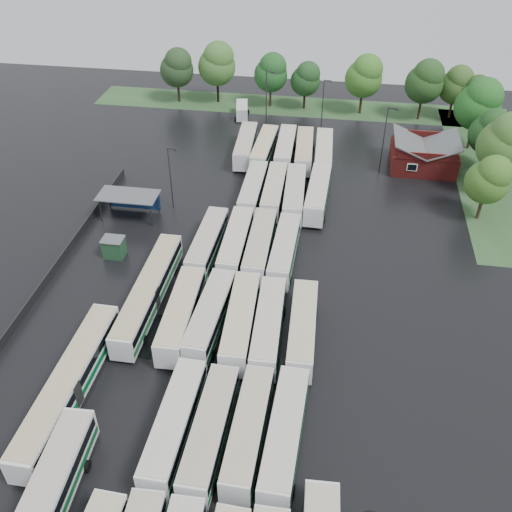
# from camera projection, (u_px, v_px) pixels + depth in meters

# --- Properties ---
(ground) EXTENTS (160.00, 160.00, 0.00)m
(ground) POSITION_uv_depth(u_px,v_px,m) (220.00, 340.00, 60.45)
(ground) COLOR black
(ground) RESTS_ON ground
(brick_building) EXTENTS (10.07, 8.60, 5.39)m
(brick_building) POSITION_uv_depth(u_px,v_px,m) (423.00, 157.00, 90.16)
(brick_building) COLOR maroon
(brick_building) RESTS_ON ground
(wash_shed) EXTENTS (8.20, 4.20, 3.58)m
(wash_shed) POSITION_uv_depth(u_px,v_px,m) (129.00, 197.00, 78.20)
(wash_shed) COLOR #2D2D30
(wash_shed) RESTS_ON ground
(utility_hut) EXTENTS (2.70, 2.20, 2.62)m
(utility_hut) POSITION_uv_depth(u_px,v_px,m) (114.00, 247.00, 71.63)
(utility_hut) COLOR #1A4124
(utility_hut) RESTS_ON ground
(grass_strip_north) EXTENTS (80.00, 10.00, 0.01)m
(grass_strip_north) POSITION_uv_depth(u_px,v_px,m) (298.00, 106.00, 111.42)
(grass_strip_north) COLOR #2B4E26
(grass_strip_north) RESTS_ON ground
(grass_strip_east) EXTENTS (10.00, 50.00, 0.01)m
(grass_strip_east) POSITION_uv_depth(u_px,v_px,m) (486.00, 172.00, 90.06)
(grass_strip_east) COLOR #2B4E26
(grass_strip_east) RESTS_ON ground
(west_fence) EXTENTS (0.10, 50.00, 1.20)m
(west_fence) POSITION_uv_depth(u_px,v_px,m) (54.00, 269.00, 69.17)
(west_fence) COLOR #2D2D30
(west_fence) RESTS_ON ground
(bus_r1c1) EXTENTS (2.90, 12.72, 3.53)m
(bus_r1c1) POSITION_uv_depth(u_px,v_px,m) (175.00, 424.00, 49.59)
(bus_r1c1) COLOR silver
(bus_r1c1) RESTS_ON ground
(bus_r1c2) EXTENTS (2.88, 12.63, 3.50)m
(bus_r1c2) POSITION_uv_depth(u_px,v_px,m) (210.00, 431.00, 49.03)
(bus_r1c2) COLOR silver
(bus_r1c2) RESTS_ON ground
(bus_r1c3) EXTENTS (2.85, 12.41, 3.44)m
(bus_r1c3) POSITION_uv_depth(u_px,v_px,m) (248.00, 431.00, 49.11)
(bus_r1c3) COLOR silver
(bus_r1c3) RESTS_ON ground
(bus_r1c4) EXTENTS (3.14, 12.90, 3.57)m
(bus_r1c4) POSITION_uv_depth(u_px,v_px,m) (285.00, 435.00, 48.69)
(bus_r1c4) COLOR silver
(bus_r1c4) RESTS_ON ground
(bus_r2c0) EXTENTS (3.11, 12.95, 3.58)m
(bus_r2c0) POSITION_uv_depth(u_px,v_px,m) (181.00, 314.00, 60.75)
(bus_r2c0) COLOR silver
(bus_r2c0) RESTS_ON ground
(bus_r2c1) EXTENTS (3.29, 12.76, 3.52)m
(bus_r2c1) POSITION_uv_depth(u_px,v_px,m) (210.00, 316.00, 60.62)
(bus_r2c1) COLOR silver
(bus_r2c1) RESTS_ON ground
(bus_r2c2) EXTENTS (3.33, 13.13, 3.62)m
(bus_r2c2) POSITION_uv_depth(u_px,v_px,m) (241.00, 321.00, 59.87)
(bus_r2c2) COLOR silver
(bus_r2c2) RESTS_ON ground
(bus_r2c3) EXTENTS (3.19, 12.82, 3.54)m
(bus_r2c3) POSITION_uv_depth(u_px,v_px,m) (268.00, 326.00, 59.37)
(bus_r2c3) COLOR silver
(bus_r2c3) RESTS_ON ground
(bus_r2c4) EXTENTS (3.04, 12.54, 3.47)m
(bus_r2c4) POSITION_uv_depth(u_px,v_px,m) (302.00, 328.00, 59.14)
(bus_r2c4) COLOR silver
(bus_r2c4) RESTS_ON ground
(bus_r3c0) EXTENTS (2.93, 12.47, 3.46)m
(bus_r3c0) POSITION_uv_depth(u_px,v_px,m) (208.00, 242.00, 71.45)
(bus_r3c0) COLOR silver
(bus_r3c0) RESTS_ON ground
(bus_r3c1) EXTENTS (2.87, 12.69, 3.52)m
(bus_r3c1) POSITION_uv_depth(u_px,v_px,m) (236.00, 243.00, 71.29)
(bus_r3c1) COLOR silver
(bus_r3c1) RESTS_ON ground
(bus_r3c2) EXTENTS (2.94, 12.99, 3.60)m
(bus_r3c2) POSITION_uv_depth(u_px,v_px,m) (260.00, 246.00, 70.76)
(bus_r3c2) COLOR silver
(bus_r3c2) RESTS_ON ground
(bus_r3c3) EXTENTS (2.89, 12.60, 3.50)m
(bus_r3c3) POSITION_uv_depth(u_px,v_px,m) (284.00, 250.00, 70.12)
(bus_r3c3) COLOR silver
(bus_r3c3) RESTS_ON ground
(bus_r4c1) EXTENTS (2.70, 12.39, 3.44)m
(bus_r4c1) POSITION_uv_depth(u_px,v_px,m) (253.00, 189.00, 82.00)
(bus_r4c1) COLOR silver
(bus_r4c1) RESTS_ON ground
(bus_r4c2) EXTENTS (2.87, 12.48, 3.46)m
(bus_r4c2) POSITION_uv_depth(u_px,v_px,m) (274.00, 191.00, 81.64)
(bus_r4c2) COLOR silver
(bus_r4c2) RESTS_ON ground
(bus_r4c3) EXTENTS (3.28, 12.92, 3.57)m
(bus_r4c3) POSITION_uv_depth(u_px,v_px,m) (295.00, 194.00, 80.85)
(bus_r4c3) COLOR silver
(bus_r4c3) RESTS_ON ground
(bus_r4c4) EXTENTS (3.16, 13.08, 3.62)m
(bus_r4c4) POSITION_uv_depth(u_px,v_px,m) (318.00, 194.00, 80.85)
(bus_r4c4) COLOR silver
(bus_r4c4) RESTS_ON ground
(bus_r5c0) EXTENTS (3.27, 12.63, 3.48)m
(bus_r5c0) POSITION_uv_depth(u_px,v_px,m) (246.00, 146.00, 93.32)
(bus_r5c0) COLOR silver
(bus_r5c0) RESTS_ON ground
(bus_r5c1) EXTENTS (3.06, 12.52, 3.46)m
(bus_r5c1) POSITION_uv_depth(u_px,v_px,m) (264.00, 149.00, 92.46)
(bus_r5c1) COLOR silver
(bus_r5c1) RESTS_ON ground
(bus_r5c2) EXTENTS (2.95, 12.52, 3.47)m
(bus_r5c2) POSITION_uv_depth(u_px,v_px,m) (285.00, 149.00, 92.49)
(bus_r5c2) COLOR silver
(bus_r5c2) RESTS_ON ground
(bus_r5c3) EXTENTS (3.26, 12.55, 3.46)m
(bus_r5c3) POSITION_uv_depth(u_px,v_px,m) (304.00, 151.00, 91.83)
(bus_r5c3) COLOR silver
(bus_r5c3) RESTS_ON ground
(bus_r5c4) EXTENTS (3.09, 12.61, 3.49)m
(bus_r5c4) POSITION_uv_depth(u_px,v_px,m) (324.00, 153.00, 91.26)
(bus_r5c4) COLOR silver
(bus_r5c4) RESTS_ON ground
(artic_bus_west_b) EXTENTS (2.75, 18.63, 3.45)m
(artic_bus_west_b) POSITION_uv_depth(u_px,v_px,m) (149.00, 292.00, 63.82)
(artic_bus_west_b) COLOR silver
(artic_bus_west_b) RESTS_ON ground
(artic_bus_west_c) EXTENTS (2.97, 19.20, 3.56)m
(artic_bus_west_c) POSITION_uv_depth(u_px,v_px,m) (69.00, 384.00, 53.08)
(artic_bus_west_c) COLOR silver
(artic_bus_west_c) RESTS_ON ground
(minibus) EXTENTS (3.01, 5.93, 2.47)m
(minibus) POSITION_uv_depth(u_px,v_px,m) (242.00, 110.00, 106.56)
(minibus) COLOR silver
(minibus) RESTS_ON ground
(tree_north_0) EXTENTS (6.46, 6.46, 10.69)m
(tree_north_0) POSITION_uv_depth(u_px,v_px,m) (177.00, 67.00, 109.22)
(tree_north_0) COLOR black
(tree_north_0) RESTS_ON ground
(tree_north_1) EXTENTS (7.21, 7.21, 11.94)m
(tree_north_1) POSITION_uv_depth(u_px,v_px,m) (217.00, 63.00, 108.64)
(tree_north_1) COLOR black
(tree_north_1) RESTS_ON ground
(tree_north_2) EXTENTS (6.35, 6.35, 10.52)m
(tree_north_2) POSITION_uv_depth(u_px,v_px,m) (271.00, 72.00, 107.37)
(tree_north_2) COLOR black
(tree_north_2) RESTS_ON ground
(tree_north_3) EXTENTS (5.60, 5.60, 9.27)m
(tree_north_3) POSITION_uv_depth(u_px,v_px,m) (306.00, 78.00, 106.92)
(tree_north_3) COLOR black
(tree_north_3) RESTS_ON ground
(tree_north_4) EXTENTS (6.85, 6.85, 11.34)m
(tree_north_4) POSITION_uv_depth(u_px,v_px,m) (365.00, 76.00, 104.31)
(tree_north_4) COLOR #352512
(tree_north_4) RESTS_ON ground
(tree_north_5) EXTENTS (6.84, 6.84, 11.33)m
(tree_north_5) POSITION_uv_depth(u_px,v_px,m) (426.00, 81.00, 102.14)
(tree_north_5) COLOR #371F13
(tree_north_5) RESTS_ON ground
(tree_north_6) EXTENTS (6.06, 6.06, 10.04)m
(tree_north_6) POSITION_uv_depth(u_px,v_px,m) (457.00, 84.00, 103.09)
(tree_north_6) COLOR #322311
(tree_north_6) RESTS_ON ground
(tree_east_0) EXTENTS (5.88, 5.88, 9.74)m
(tree_east_0) POSITION_uv_depth(u_px,v_px,m) (489.00, 179.00, 75.53)
(tree_east_0) COLOR #3B2B1E
(tree_east_0) RESTS_ON ground
(tree_east_1) EXTENTS (7.62, 7.62, 12.62)m
(tree_east_1) POSITION_uv_depth(u_px,v_px,m) (507.00, 142.00, 80.25)
(tree_east_1) COLOR black
(tree_east_1) RESTS_ON ground
(tree_east_2) EXTENTS (6.09, 6.09, 10.09)m
(tree_east_2) POSITION_uv_depth(u_px,v_px,m) (491.00, 131.00, 86.94)
(tree_east_2) COLOR #341E11
(tree_east_2) RESTS_ON ground
(tree_east_3) EXTENTS (7.43, 7.43, 12.30)m
(tree_east_3) POSITION_uv_depth(u_px,v_px,m) (480.00, 104.00, 92.08)
(tree_east_3) COLOR #36261B
(tree_east_3) RESTS_ON ground
(tree_east_4) EXTENTS (5.50, 5.50, 9.10)m
(tree_east_4) POSITION_uv_depth(u_px,v_px,m) (475.00, 92.00, 101.56)
(tree_east_4) COLOR black
(tree_east_4) RESTS_ON ground
(lamp_post_ne) EXTENTS (1.63, 0.32, 10.56)m
(lamp_post_ne) POSITION_uv_depth(u_px,v_px,m) (385.00, 135.00, 86.65)
(lamp_post_ne) COLOR #2D2D30
(lamp_post_ne) RESTS_ON ground
(lamp_post_nw) EXTENTS (1.44, 0.28, 9.34)m
(lamp_post_nw) POSITION_uv_depth(u_px,v_px,m) (171.00, 174.00, 78.43)
(lamp_post_nw) COLOR #2D2D30
(lamp_post_nw) RESTS_ON ground
(lamp_post_back_w) EXTENTS (1.62, 0.32, 10.54)m
(lamp_post_back_w) POSITION_uv_depth(u_px,v_px,m) (267.00, 96.00, 99.44)
(lamp_post_back_w) COLOR #2D2D30
(lamp_post_back_w) RESTS_ON ground
(lamp_post_back_e) EXTENTS (1.46, 0.28, 9.47)m
(lamp_post_back_e) POSITION_uv_depth(u_px,v_px,m) (323.00, 103.00, 98.71)
(lamp_post_back_e) COLOR #2D2D30
(lamp_post_back_e) RESTS_ON ground
(puddle_0) EXTENTS (5.27, 5.27, 0.01)m
(puddle_0) POSITION_uv_depth(u_px,v_px,m) (176.00, 487.00, 46.95)
(puddle_0) COLOR black
(puddle_0) RESTS_ON ground
(puddle_2) EXTENTS (6.79, 6.79, 0.01)m
(puddle_2) POSITION_uv_depth(u_px,v_px,m) (156.00, 336.00, 60.90)
(puddle_2) COLOR black
(puddle_2) RESTS_ON ground
(puddle_3) EXTENTS (4.66, 4.66, 0.01)m
(puddle_3) POSITION_uv_depth(u_px,v_px,m) (286.00, 375.00, 56.58)
(puddle_3) COLOR black
(puddle_3) RESTS_ON ground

